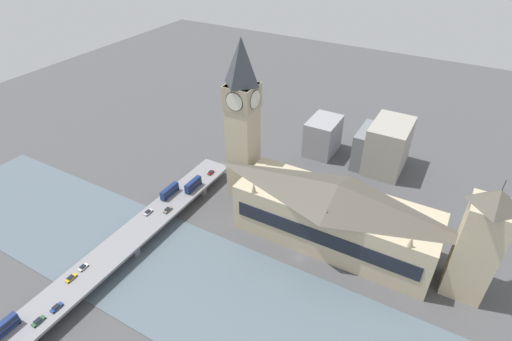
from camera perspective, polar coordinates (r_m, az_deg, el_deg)
ground_plane at (r=176.82m, az=6.15°, el=-12.32°), size 600.00×600.00×0.00m
river_water at (r=157.26m, az=0.79°, el=-20.09°), size 54.85×360.00×0.30m
parliament_hall at (r=176.14m, az=11.12°, el=-6.15°), size 28.16×85.94×31.25m
clock_tower at (r=189.00m, az=-1.94°, el=7.49°), size 13.91×13.91×80.71m
victoria_tower at (r=168.02m, az=29.21°, el=-9.10°), size 14.47×14.47×52.82m
road_bridge at (r=184.04m, az=-18.17°, el=-9.78°), size 141.69×15.40×6.16m
double_decker_bus_lead at (r=167.24m, az=-32.40°, el=-18.41°), size 10.42×2.48×4.98m
double_decker_bus_mid at (r=203.54m, az=-8.97°, el=-1.96°), size 11.15×2.55×4.94m
double_decker_bus_rear at (r=201.55m, az=-12.25°, el=-2.85°), size 11.61×2.57×4.66m
car_northbound_lead at (r=214.54m, az=-6.48°, el=-0.27°), size 4.15×1.90×1.45m
car_northbound_mid at (r=193.08m, az=-12.52°, el=-5.49°), size 4.73×1.94×1.52m
car_northbound_tail at (r=167.31m, az=-26.62°, el=-17.07°), size 4.63×1.88×1.37m
car_southbound_lead at (r=193.93m, az=-15.16°, el=-5.76°), size 4.72×1.91×1.44m
car_southbound_mid at (r=174.93m, az=-24.93°, el=-13.74°), size 4.65×1.88×1.32m
car_southbound_tail at (r=177.11m, az=-23.47°, el=-12.55°), size 4.09×1.85×1.32m
car_southbound_extra at (r=166.18m, az=-28.67°, el=-18.35°), size 4.76×1.87×1.28m
city_block_west at (r=236.43m, az=16.16°, el=3.15°), size 25.44×16.06×21.53m
city_block_center at (r=234.13m, az=18.35°, el=3.32°), size 30.16×19.95×28.04m
city_block_east at (r=242.33m, az=9.52°, el=4.89°), size 23.50×16.46×21.36m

